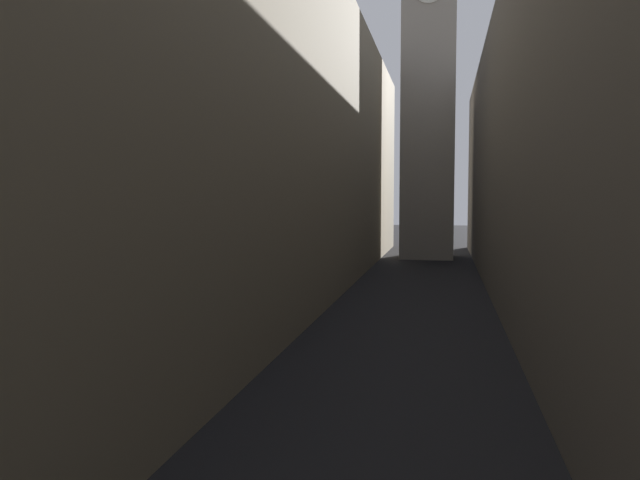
% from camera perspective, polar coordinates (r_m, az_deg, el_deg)
% --- Properties ---
extents(ground_plane, '(264.00, 264.00, 0.00)m').
position_cam_1_polar(ground_plane, '(40.24, 8.16, -6.78)').
color(ground_plane, black).
extents(building_block_left, '(10.14, 108.00, 24.12)m').
position_cam_1_polar(building_block_left, '(43.63, -5.75, 9.97)').
color(building_block_left, gray).
rests_on(building_block_left, ground).
extents(building_block_right, '(12.40, 108.00, 21.67)m').
position_cam_1_polar(building_block_right, '(42.73, 24.49, 8.12)').
color(building_block_right, '#60594F').
rests_on(building_block_right, ground).
extents(clock_tower, '(7.02, 7.02, 57.48)m').
position_cam_1_polar(clock_tower, '(81.25, 9.97, 19.95)').
color(clock_tower, '#9E9384').
rests_on(clock_tower, ground).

